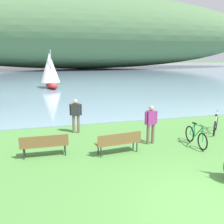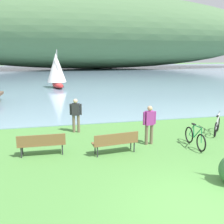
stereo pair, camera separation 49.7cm
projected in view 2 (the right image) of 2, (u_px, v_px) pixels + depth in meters
The scene contains 10 objects.
ground_plane at pixel (200, 209), 6.36m from camera, with size 200.00×200.00×0.00m, color #518E42.
bay_water at pixel (73, 73), 52.48m from camera, with size 180.00×80.00×0.04m, color #7A99B2.
distant_hillside at pixel (93, 32), 66.49m from camera, with size 102.05×28.00×19.12m, color #4C7047.
park_bench_near_camera at pixel (115, 141), 9.80m from camera, with size 1.84×0.69×0.88m.
park_bench_further_along at pixel (42, 143), 9.64m from camera, with size 1.80×0.50×0.88m.
bicycle_leaning_near_bench at pixel (217, 126), 12.32m from camera, with size 1.21×1.37×1.01m.
bicycle_beside_path at pixel (195, 138), 10.59m from camera, with size 0.15×1.77×1.01m.
person_at_shoreline at pixel (76, 113), 12.44m from camera, with size 0.59×0.31×1.71m.
person_on_the_grass at pixel (149, 123), 10.76m from camera, with size 0.61×0.26×1.71m.
sailboat_nearest_to_shore at pixel (56, 70), 28.83m from camera, with size 2.57×3.80×4.31m.
Camera 2 is at (-3.40, -5.02, 3.84)m, focal length 40.23 mm.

